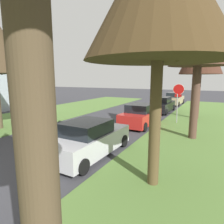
# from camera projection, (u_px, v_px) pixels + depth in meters

# --- Properties ---
(stop_sign_far) EXTENTS (0.82, 0.56, 2.94)m
(stop_sign_far) POSITION_uv_depth(u_px,v_px,m) (178.00, 95.00, 14.40)
(stop_sign_far) COLOR #9EA0A5
(stop_sign_far) RESTS_ON grass_verge_right
(street_tree_right_mid_b) EXTENTS (3.08, 3.08, 6.80)m
(street_tree_right_mid_b) POSITION_uv_depth(u_px,v_px,m) (199.00, 40.00, 10.07)
(street_tree_right_mid_b) COLOR #4F362B
(street_tree_right_mid_b) RESTS_ON grass_verge_right
(street_tree_right_far) EXTENTS (3.32, 3.32, 7.67)m
(street_tree_right_far) POSITION_uv_depth(u_px,v_px,m) (202.00, 49.00, 15.34)
(street_tree_right_far) COLOR brown
(street_tree_right_far) RESTS_ON grass_verge_right
(parked_sedan_silver) EXTENTS (2.02, 4.44, 1.57)m
(parked_sedan_silver) POSITION_uv_depth(u_px,v_px,m) (89.00, 139.00, 8.56)
(parked_sedan_silver) COLOR #BCBCC1
(parked_sedan_silver) RESTS_ON ground
(parked_sedan_red) EXTENTS (2.02, 4.44, 1.57)m
(parked_sedan_red) POSITION_uv_depth(u_px,v_px,m) (141.00, 115.00, 14.15)
(parked_sedan_red) COLOR red
(parked_sedan_red) RESTS_ON ground
(parked_sedan_black) EXTENTS (2.02, 4.44, 1.57)m
(parked_sedan_black) POSITION_uv_depth(u_px,v_px,m) (161.00, 105.00, 19.63)
(parked_sedan_black) COLOR black
(parked_sedan_black) RESTS_ON ground
(parked_sedan_tan) EXTENTS (2.02, 4.44, 1.57)m
(parked_sedan_tan) POSITION_uv_depth(u_px,v_px,m) (174.00, 99.00, 25.40)
(parked_sedan_tan) COLOR tan
(parked_sedan_tan) RESTS_ON ground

